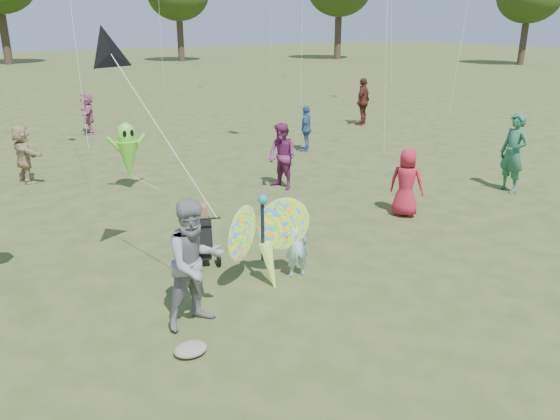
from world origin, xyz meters
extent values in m
plane|color=#51592B|center=(0.00, 0.00, 0.00)|extent=(160.00, 160.00, 0.00)
imported|color=#9DD1DE|center=(-0.11, 1.12, 0.57)|extent=(0.46, 0.35, 1.15)
imported|color=gray|center=(-2.16, 0.61, 0.94)|extent=(0.99, 0.82, 1.88)
ellipsoid|color=gray|center=(-2.57, -0.07, 0.07)|extent=(0.45, 0.37, 0.14)
imported|color=#AB1B30|center=(3.64, 2.39, 0.76)|extent=(0.80, 0.89, 1.52)
imported|color=#365F95|center=(5.40, 8.80, 0.75)|extent=(0.88, 0.89, 1.51)
imported|color=tan|center=(-3.09, 9.71, 0.78)|extent=(0.79, 1.51, 1.56)
imported|color=#75275C|center=(2.43, 5.59, 0.85)|extent=(0.79, 0.94, 1.69)
imported|color=#266748|center=(7.20, 2.31, 0.99)|extent=(0.55, 0.77, 1.99)
imported|color=#4F231A|center=(10.13, 11.51, 0.96)|extent=(1.21, 0.93, 1.91)
imported|color=#B06583|center=(0.00, 15.56, 0.79)|extent=(0.73, 1.52, 1.57)
cube|color=black|center=(-1.29, 2.54, 0.55)|extent=(0.71, 0.96, 0.71)
cube|color=black|center=(-1.29, 2.54, 0.22)|extent=(0.61, 0.78, 0.10)
ellipsoid|color=black|center=(-1.29, 2.79, 0.88)|extent=(0.51, 0.45, 0.33)
cylinder|color=black|center=(-1.53, 2.19, 0.15)|extent=(0.14, 0.30, 0.30)
cylinder|color=black|center=(-1.05, 2.19, 0.15)|extent=(0.14, 0.30, 0.30)
cylinder|color=black|center=(-1.29, 2.99, 0.11)|extent=(0.12, 0.22, 0.22)
cylinder|color=black|center=(-1.29, 2.06, 0.98)|extent=(0.43, 0.17, 0.03)
cube|color=#896242|center=(-1.29, 2.49, 0.96)|extent=(0.41, 0.37, 0.26)
ellipsoid|color=#FF285D|center=(-1.10, 1.17, 0.97)|extent=(0.98, 0.71, 1.24)
ellipsoid|color=#FF285D|center=(-0.34, 1.17, 0.97)|extent=(0.98, 0.71, 1.24)
cylinder|color=black|center=(-0.72, 1.19, 0.92)|extent=(0.06, 0.06, 1.00)
cone|color=#FF285D|center=(-0.67, 1.02, 0.30)|extent=(0.36, 0.49, 0.93)
sphere|color=teal|center=(-0.72, 1.17, 1.47)|extent=(0.16, 0.16, 0.16)
cone|color=black|center=(-2.52, 2.51, 3.69)|extent=(0.89, 0.62, 0.81)
cylinder|color=silver|center=(-2.14, 1.61, 2.60)|extent=(0.78, 1.82, 2.19)
cone|color=#67DC33|center=(-0.93, 7.56, 0.80)|extent=(0.56, 0.56, 0.95)
ellipsoid|color=#67DC33|center=(-0.93, 7.56, 1.45)|extent=(0.44, 0.39, 0.57)
ellipsoid|color=black|center=(-1.02, 7.38, 1.50)|extent=(0.10, 0.05, 0.17)
ellipsoid|color=black|center=(-0.84, 7.38, 1.50)|extent=(0.10, 0.05, 0.17)
cylinder|color=#67DC33|center=(-1.23, 7.56, 1.20)|extent=(0.43, 0.10, 0.49)
cylinder|color=#67DC33|center=(-0.63, 7.56, 1.20)|extent=(0.43, 0.10, 0.49)
cylinder|color=silver|center=(-0.63, 7.36, 0.20)|extent=(0.61, 0.41, 0.41)
cylinder|color=#3A2D21|center=(2.00, 55.00, 2.31)|extent=(0.77, 0.77, 4.62)
cylinder|color=#3A2D21|center=(18.00, 50.00, 1.99)|extent=(0.66, 0.67, 3.99)
cylinder|color=#3A2D21|center=(34.00, 44.00, 2.21)|extent=(0.73, 0.73, 4.41)
cylinder|color=#3A2D21|center=(44.00, 28.00, 1.89)|extent=(0.63, 0.63, 3.78)
camera|label=1|loc=(-4.84, -5.88, 4.15)|focal=35.00mm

